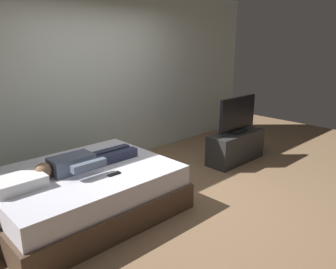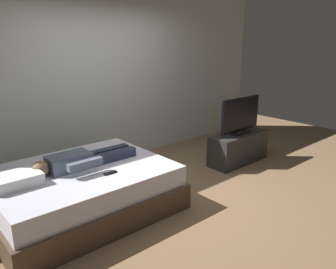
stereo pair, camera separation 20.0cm
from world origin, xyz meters
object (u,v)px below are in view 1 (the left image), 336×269
(bed, at_px, (84,192))
(remote, at_px, (114,174))
(tv_stand, at_px, (236,147))
(tv, at_px, (237,115))
(pillow, at_px, (19,183))
(person, at_px, (83,162))

(bed, bearing_deg, remote, -63.97)
(bed, xyz_separation_m, tv_stand, (2.71, -0.21, -0.01))
(remote, relative_size, tv, 0.17)
(pillow, height_order, remote, pillow)
(remote, distance_m, tv_stand, 2.55)
(bed, distance_m, tv, 2.76)
(bed, distance_m, pillow, 0.78)
(pillow, xyz_separation_m, tv_stand, (3.41, -0.21, -0.35))
(bed, height_order, tv_stand, bed)
(remote, bearing_deg, pillow, 157.36)
(person, relative_size, tv, 1.43)
(person, relative_size, remote, 8.40)
(remote, bearing_deg, tv, 3.49)
(pillow, bearing_deg, tv_stand, -3.60)
(bed, xyz_separation_m, remote, (0.18, -0.37, 0.29))
(tv_stand, height_order, tv, tv)
(tv_stand, bearing_deg, bed, 175.47)
(bed, height_order, tv, tv)
(pillow, xyz_separation_m, person, (0.73, 0.04, 0.02))
(tv, bearing_deg, remote, -176.51)
(pillow, bearing_deg, bed, -0.00)
(bed, relative_size, tv_stand, 1.86)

